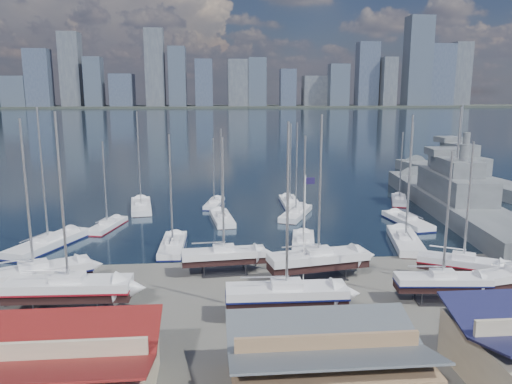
{
  "coord_description": "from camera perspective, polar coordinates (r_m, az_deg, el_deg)",
  "views": [
    {
      "loc": [
        -7.05,
        -54.37,
        19.03
      ],
      "look_at": [
        -1.5,
        8.0,
        6.41
      ],
      "focal_mm": 35.0,
      "sensor_mm": 36.0,
      "label": 1
    }
  ],
  "objects": [
    {
      "name": "sailboat_cradle_1",
      "position": [
        47.34,
        -20.62,
        -10.26
      ],
      "size": [
        10.99,
        3.46,
        17.47
      ],
      "rotation": [
        0.0,
        0.0,
        -0.04
      ],
      "color": "#2D2D33",
      "rests_on": "ground"
    },
    {
      "name": "sailboat_cradle_4",
      "position": [
        52.03,
        7.13,
        -7.66
      ],
      "size": [
        10.74,
        4.77,
        16.88
      ],
      "rotation": [
        0.0,
        0.0,
        0.18
      ],
      "color": "#2D2D33",
      "rests_on": "ground"
    },
    {
      "name": "sailboat_cradle_5",
      "position": [
        49.36,
        20.52,
        -9.59
      ],
      "size": [
        8.73,
        3.16,
        13.97
      ],
      "rotation": [
        0.0,
        0.0,
        -0.09
      ],
      "color": "#2D2D33",
      "rests_on": "ground"
    },
    {
      "name": "shed_grey",
      "position": [
        33.75,
        8.11,
        -18.74
      ],
      "size": [
        12.6,
        8.4,
        4.17
      ],
      "color": "#8C6B4C",
      "rests_on": "ground"
    },
    {
      "name": "skyline",
      "position": [
        608.45,
        -5.29,
        13.25
      ],
      "size": [
        639.14,
        43.8,
        107.69
      ],
      "color": "#475166",
      "rests_on": "far_shore"
    },
    {
      "name": "naval_ship_east",
      "position": [
        85.29,
        21.64,
        -1.16
      ],
      "size": [
        12.93,
        50.88,
        18.53
      ],
      "rotation": [
        0.0,
        0.0,
        1.47
      ],
      "color": "slate",
      "rests_on": "water"
    },
    {
      "name": "sailboat_moored_4",
      "position": [
        74.68,
        -3.89,
        -3.13
      ],
      "size": [
        3.8,
        9.81,
        14.43
      ],
      "rotation": [
        0.0,
        0.0,
        1.69
      ],
      "color": "black",
      "rests_on": "water"
    },
    {
      "name": "sailboat_moored_11",
      "position": [
        90.5,
        16.03,
        -0.99
      ],
      "size": [
        5.03,
        8.91,
        12.85
      ],
      "rotation": [
        0.0,
        0.0,
        1.25
      ],
      "color": "black",
      "rests_on": "water"
    },
    {
      "name": "sailboat_moored_10",
      "position": [
        76.26,
        16.9,
        -3.32
      ],
      "size": [
        4.44,
        10.69,
        15.5
      ],
      "rotation": [
        0.0,
        0.0,
        1.72
      ],
      "color": "black",
      "rests_on": "water"
    },
    {
      "name": "sailboat_moored_6",
      "position": [
        62.81,
        5.42,
        -6.0
      ],
      "size": [
        4.45,
        10.07,
        14.56
      ],
      "rotation": [
        0.0,
        0.0,
        1.39
      ],
      "color": "black",
      "rests_on": "water"
    },
    {
      "name": "flagpole",
      "position": [
        49.3,
        5.64,
        -3.55
      ],
      "size": [
        0.99,
        0.12,
        11.13
      ],
      "color": "white",
      "rests_on": "ground"
    },
    {
      "name": "sailboat_moored_7",
      "position": [
        77.55,
        4.57,
        -2.6
      ],
      "size": [
        6.74,
        10.34,
        15.22
      ],
      "rotation": [
        0.0,
        0.0,
        1.14
      ],
      "color": "black",
      "rests_on": "water"
    },
    {
      "name": "car_d",
      "position": [
        39.48,
        12.64,
        -16.66
      ],
      "size": [
        2.71,
        4.73,
        1.29
      ],
      "primitive_type": "imported",
      "rotation": [
        0.0,
        0.0,
        0.21
      ],
      "color": "gray",
      "rests_on": "ground"
    },
    {
      "name": "car_c",
      "position": [
        41.97,
        12.98,
        -14.76
      ],
      "size": [
        2.96,
        5.48,
        1.46
      ],
      "primitive_type": "imported",
      "rotation": [
        0.0,
        0.0,
        0.1
      ],
      "color": "gray",
      "rests_on": "ground"
    },
    {
      "name": "sailboat_cradle_3",
      "position": [
        43.32,
        3.5,
        -11.62
      ],
      "size": [
        10.41,
        3.06,
        16.71
      ],
      "rotation": [
        0.0,
        0.0,
        -0.01
      ],
      "color": "#2D2D33",
      "rests_on": "ground"
    },
    {
      "name": "naval_ship_west",
      "position": [
        114.36,
        22.0,
        1.83
      ],
      "size": [
        11.84,
        42.68,
        17.8
      ],
      "rotation": [
        0.0,
        0.0,
        1.69
      ],
      "color": "slate",
      "rests_on": "water"
    },
    {
      "name": "sailboat_cradle_0",
      "position": [
        52.02,
        -24.02,
        -8.62
      ],
      "size": [
        10.62,
        7.12,
        16.73
      ],
      "rotation": [
        0.0,
        0.0,
        0.45
      ],
      "color": "#2D2D33",
      "rests_on": "ground"
    },
    {
      "name": "sailboat_moored_3",
      "position": [
        62.53,
        -9.49,
        -6.19
      ],
      "size": [
        3.03,
        9.96,
        14.78
      ],
      "rotation": [
        0.0,
        0.0,
        1.54
      ],
      "color": "black",
      "rests_on": "water"
    },
    {
      "name": "sailboat_cradle_2",
      "position": [
        53.33,
        -3.69,
        -7.25
      ],
      "size": [
        9.01,
        3.24,
        14.52
      ],
      "rotation": [
        0.0,
        0.0,
        0.09
      ],
      "color": "#2D2D33",
      "rests_on": "ground"
    },
    {
      "name": "car_a",
      "position": [
        39.31,
        -13.56,
        -16.69
      ],
      "size": [
        2.11,
        4.42,
        1.46
      ],
      "primitive_type": "imported",
      "rotation": [
        0.0,
        0.0,
        -0.09
      ],
      "color": "gray",
      "rests_on": "ground"
    },
    {
      "name": "sailboat_moored_5",
      "position": [
        84.92,
        -4.79,
        -1.38
      ],
      "size": [
        3.87,
        8.34,
        12.04
      ],
      "rotation": [
        0.0,
        0.0,
        1.36
      ],
      "color": "black",
      "rests_on": "water"
    },
    {
      "name": "sailboat_moored_1",
      "position": [
        73.75,
        -16.61,
        -3.79
      ],
      "size": [
        4.55,
        9.01,
        12.97
      ],
      "rotation": [
        0.0,
        0.0,
        1.32
      ],
      "color": "black",
      "rests_on": "water"
    },
    {
      "name": "far_shore",
      "position": [
        614.67,
        -4.49,
        9.7
      ],
      "size": [
        1400.0,
        80.0,
        2.2
      ],
      "primitive_type": "cube",
      "color": "#2D332D",
      "rests_on": "ground"
    },
    {
      "name": "water",
      "position": [
        354.95,
        -3.98,
        8.28
      ],
      "size": [
        1400.0,
        600.0,
        0.4
      ],
      "primitive_type": "cube",
      "color": "#1A283E",
      "rests_on": "ground"
    },
    {
      "name": "sailboat_moored_0",
      "position": [
        67.34,
        -22.61,
        -5.64
      ],
      "size": [
        7.98,
        12.41,
        18.05
      ],
      "rotation": [
        0.0,
        0.0,
        1.15
      ],
      "color": "black",
      "rests_on": "water"
    },
    {
      "name": "shed_red",
      "position": [
        34.7,
        -24.07,
        -18.47
      ],
      "size": [
        14.7,
        9.45,
        4.51
      ],
      "color": "#BFB293",
      "rests_on": "ground"
    },
    {
      "name": "car_b",
      "position": [
        38.52,
        7.66,
        -16.93
      ],
      "size": [
        5.23,
        3.17,
        1.63
      ],
      "primitive_type": "imported",
      "rotation": [
        0.0,
        0.0,
        1.89
      ],
      "color": "gray",
      "rests_on": "ground"
    },
    {
      "name": "sailboat_moored_2",
      "position": [
        84.09,
        -12.99,
        -1.75
      ],
      "size": [
        4.7,
        11.41,
        16.71
      ],
      "rotation": [
        0.0,
        0.0,
        1.72
      ],
      "color": "black",
      "rests_on": "water"
    },
    {
      "name": "sailboat_cradle_6",
      "position": [
        54.88,
        22.59,
        -7.61
      ],
      "size": [
        8.84,
        6.5,
        14.33
      ],
      "rotation": [
        0.0,
        0.0,
        -0.52
      ],
      "color": "#2D2D33",
      "rests_on": "ground"
    },
    {
      "name": "ground",
      "position": [
        48.79,
        3.71,
        -11.59
      ],
      "size": [
        1400.0,
        1400.0,
        0.0
      ],
      "primitive_type": "plane",
      "color": "#605E59",
      "rests_on": "ground"
    },
    {
      "name": "sailboat_moored_9",
      "position": [
        66.05,
        16.68,
        -5.55
      ],
      "size": [
        5.41,
        11.71,
        17.07
      ],
      "rotation": [
        0.0,
        0.0,
        1.36
      ],
      "color": "black",
      "rests_on": "water"
    },
    {
      "name": "sailboat_moored_8",
      "position": [
        85.2,
        3.89,
        -1.32
      ],
      "size": [
        2.84,
        9.74,
        14.51
      ],
      "rotation": [
        0.0,
        0.0,
        1.56
      ],
      "color": "black",
      "rests_on": "water"
    }
  ]
}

